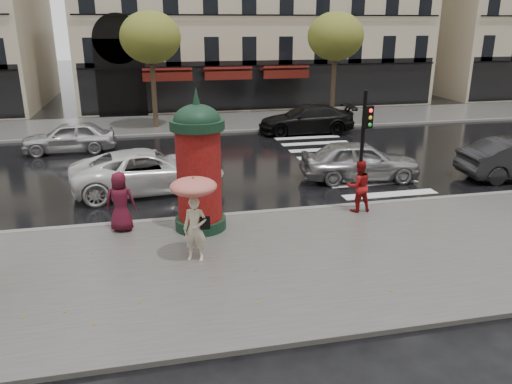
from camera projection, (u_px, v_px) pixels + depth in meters
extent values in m
plane|color=black|center=(253.00, 258.00, 13.34)|extent=(160.00, 160.00, 0.00)
cube|color=#474744|center=(257.00, 264.00, 12.85)|extent=(90.00, 7.00, 0.12)
cube|color=#474744|center=(189.00, 123.00, 30.89)|extent=(90.00, 6.00, 0.12)
cube|color=slate|center=(234.00, 215.00, 16.09)|extent=(90.00, 0.25, 0.14)
cube|color=slate|center=(193.00, 133.00, 28.11)|extent=(90.00, 0.25, 0.14)
cube|color=silver|center=(335.00, 156.00, 23.44)|extent=(3.60, 11.75, 0.01)
cylinder|color=#38281C|center=(154.00, 84.00, 28.74)|extent=(0.28, 0.28, 5.20)
ellipsoid|color=#40621E|center=(150.00, 37.00, 27.90)|extent=(3.40, 3.40, 2.89)
cylinder|color=#38281C|center=(333.00, 80.00, 30.99)|extent=(0.28, 0.28, 5.20)
ellipsoid|color=#40621E|center=(336.00, 36.00, 30.15)|extent=(3.40, 3.40, 2.89)
imported|color=beige|center=(195.00, 229.00, 12.70)|extent=(0.73, 0.62, 1.71)
cylinder|color=black|center=(194.00, 208.00, 12.52)|extent=(0.02, 0.02, 1.08)
ellipsoid|color=#C82551|center=(193.00, 187.00, 12.34)|extent=(1.18, 1.18, 0.41)
cone|color=black|center=(193.00, 177.00, 12.26)|extent=(0.04, 0.04, 0.09)
cube|color=black|center=(205.00, 223.00, 12.64)|extent=(0.25, 0.11, 0.32)
imported|color=maroon|center=(359.00, 186.00, 16.06)|extent=(0.85, 0.67, 1.71)
imported|color=#4F0F20|center=(120.00, 202.00, 14.53)|extent=(0.96, 0.71, 1.79)
cylinder|color=black|center=(201.00, 223.00, 14.94)|extent=(1.51, 1.51, 0.32)
cylinder|color=maroon|center=(199.00, 174.00, 14.45)|extent=(1.29, 1.29, 2.70)
cylinder|color=black|center=(197.00, 125.00, 13.99)|extent=(1.55, 1.55, 0.27)
ellipsoid|color=black|center=(197.00, 121.00, 13.95)|extent=(1.34, 1.34, 0.94)
cone|color=black|center=(196.00, 96.00, 13.73)|extent=(0.22, 0.22, 0.49)
cylinder|color=black|center=(362.00, 153.00, 15.66)|extent=(0.12, 0.12, 3.91)
cube|color=black|center=(368.00, 117.00, 15.10)|extent=(0.28, 0.22, 0.68)
imported|color=#99999D|center=(360.00, 160.00, 19.73)|extent=(4.84, 2.41, 1.58)
imported|color=white|center=(149.00, 171.00, 18.42)|extent=(5.86, 3.25, 1.55)
imported|color=black|center=(306.00, 119.00, 28.24)|extent=(5.50, 2.45, 1.57)
imported|color=silver|center=(69.00, 137.00, 24.03)|extent=(4.39, 1.84, 1.48)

